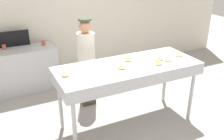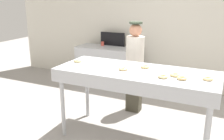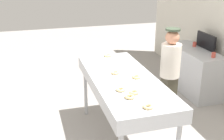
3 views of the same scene
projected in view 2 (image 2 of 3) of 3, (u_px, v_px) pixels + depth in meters
The scene contains 15 objects.
ground_plane at pixel (134, 138), 3.56m from camera, with size 16.00×16.00×0.00m, color #9E9993.
back_wall at pixel (175, 17), 5.17m from camera, with size 8.00×0.12×3.07m, color silver.
fryer_conveyor at pixel (136, 77), 3.29m from camera, with size 2.11×0.83×1.01m.
plain_donut_0 at pixel (208, 79), 2.88m from camera, with size 0.12×0.12×0.03m, color #F9D48F.
plain_donut_1 at pixel (78, 61), 3.67m from camera, with size 0.12×0.12×0.03m, color #EDD48A.
plain_donut_2 at pixel (163, 77), 2.96m from camera, with size 0.12×0.12×0.03m, color #EBCD8C.
plain_donut_3 at pixel (145, 67), 3.37m from camera, with size 0.12×0.12×0.03m, color #F7D082.
plain_donut_4 at pixel (175, 75), 3.02m from camera, with size 0.12×0.12×0.03m, color #EACE86.
plain_donut_5 at pixel (182, 78), 2.90m from camera, with size 0.12×0.12×0.03m, color #EFC882.
plain_donut_6 at pixel (123, 69), 3.27m from camera, with size 0.12×0.12×0.03m, color #EFCA8B.
worker_baker at pixel (135, 64), 4.19m from camera, with size 0.30×0.30×1.55m.
prep_counter at pixel (108, 66), 5.64m from camera, with size 1.43×0.55×0.86m, color #B7BABF.
paper_cup_0 at pixel (102, 44), 5.68m from camera, with size 0.07×0.07×0.09m, color #CC4C3F.
paper_cup_1 at pixel (131, 47), 5.33m from camera, with size 0.07×0.07×0.09m, color #CC4C3F.
menu_display at pixel (113, 39), 5.67m from camera, with size 0.58×0.04×0.30m, color black.
Camera 2 is at (1.05, -2.97, 1.95)m, focal length 40.06 mm.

